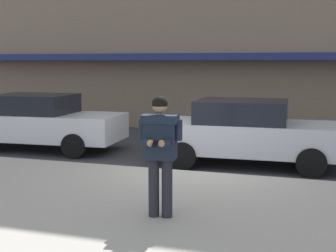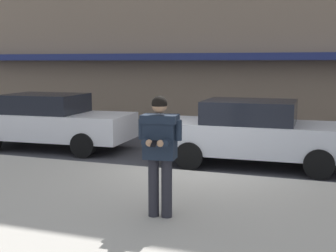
% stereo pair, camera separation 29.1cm
% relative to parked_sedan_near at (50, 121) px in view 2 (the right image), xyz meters
% --- Properties ---
extents(ground_plane, '(80.00, 80.00, 0.00)m').
position_rel_parked_sedan_near_xyz_m(ground_plane, '(4.81, -1.54, -0.79)').
color(ground_plane, '#333338').
extents(sidewalk, '(32.00, 5.30, 0.14)m').
position_rel_parked_sedan_near_xyz_m(sidewalk, '(5.81, -4.39, -0.72)').
color(sidewalk, '#A8A399').
rests_on(sidewalk, ground).
extents(curb_paint_line, '(28.00, 0.12, 0.01)m').
position_rel_parked_sedan_near_xyz_m(curb_paint_line, '(5.81, -1.49, -0.79)').
color(curb_paint_line, silver).
rests_on(curb_paint_line, ground).
extents(parked_sedan_near, '(4.61, 2.14, 1.54)m').
position_rel_parked_sedan_near_xyz_m(parked_sedan_near, '(0.00, 0.00, 0.00)').
color(parked_sedan_near, silver).
rests_on(parked_sedan_near, ground).
extents(parked_sedan_mid, '(4.57, 2.07, 1.54)m').
position_rel_parked_sedan_near_xyz_m(parked_sedan_mid, '(5.76, -0.20, 0.00)').
color(parked_sedan_mid, silver).
rests_on(parked_sedan_mid, ground).
extents(man_texting_on_phone, '(0.65, 0.61, 1.81)m').
position_rel_parked_sedan_near_xyz_m(man_texting_on_phone, '(5.14, -4.75, 0.46)').
color(man_texting_on_phone, '#23232B').
rests_on(man_texting_on_phone, sidewalk).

